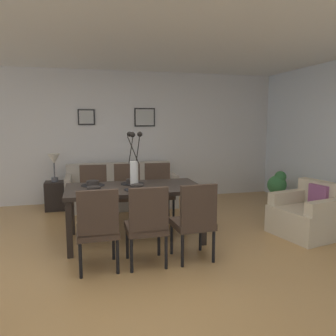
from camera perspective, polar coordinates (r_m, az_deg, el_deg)
ground_plane at (r=3.87m, az=-7.20°, el=-16.55°), size 9.00×9.00×0.00m
back_wall_panel at (r=6.77m, az=-10.84°, el=5.32°), size 9.00×0.10×2.60m
ceiling_panel at (r=4.05m, az=-8.68°, el=22.74°), size 9.00×7.20×0.08m
dining_table at (r=4.47m, az=-5.83°, el=-4.15°), size 1.80×0.95×0.74m
dining_chair_near_left at (r=3.62m, az=-12.08°, el=-9.74°), size 0.45×0.45×0.92m
dining_chair_near_right at (r=5.34m, az=-12.77°, el=-3.99°), size 0.47×0.47×0.92m
dining_chair_far_left at (r=3.67m, az=-3.67°, el=-9.33°), size 0.44×0.44×0.92m
dining_chair_far_right at (r=5.39m, az=-6.96°, el=-3.74°), size 0.46×0.46×0.92m
dining_chair_mid_left at (r=3.82m, az=4.65°, el=-8.64°), size 0.47×0.47×0.92m
dining_chair_mid_right at (r=5.44m, az=-1.63°, el=-3.57°), size 0.46×0.46×0.92m
centerpiece_vase at (r=4.41m, az=-5.89°, el=0.40°), size 0.21×0.23×0.73m
placemat_near_left at (r=4.20m, az=-12.73°, el=-4.02°), size 0.32×0.32×0.01m
bowl_near_left at (r=4.19m, az=-12.74°, el=-3.52°), size 0.17×0.17×0.07m
placemat_near_right at (r=4.62m, az=-12.88°, el=-2.93°), size 0.32×0.32×0.01m
bowl_near_right at (r=4.62m, az=-12.90°, el=-2.47°), size 0.17×0.17×0.07m
placemat_far_left at (r=4.25m, az=-5.41°, el=-3.72°), size 0.32×0.32×0.01m
bowl_far_left at (r=4.24m, az=-5.42°, el=-3.23°), size 0.17×0.17×0.07m
placemat_far_right at (r=4.66m, az=-6.23°, el=-2.67°), size 0.32×0.32×0.01m
bowl_far_right at (r=4.66m, az=-6.24°, el=-2.22°), size 0.17×0.17×0.07m
sofa at (r=6.37m, az=-8.07°, el=-4.06°), size 2.03×0.84×0.80m
side_table at (r=6.39m, az=-18.88°, el=-4.55°), size 0.36×0.36×0.52m
table_lamp at (r=6.29m, az=-19.14°, el=1.09°), size 0.22×0.22×0.51m
armchair at (r=5.13m, az=23.17°, el=-7.53°), size 0.95×0.95×0.75m
framed_picture_left at (r=6.68m, az=-13.95°, el=8.55°), size 0.32×0.03×0.30m
framed_picture_center at (r=6.79m, az=-4.06°, el=8.75°), size 0.42×0.03×0.37m
potted_plant at (r=6.67m, az=18.39°, el=-3.03°), size 0.36×0.36×0.67m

